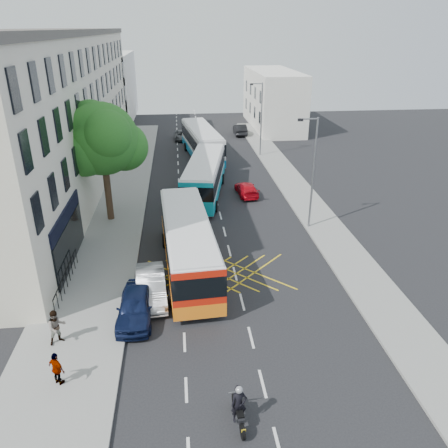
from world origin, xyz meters
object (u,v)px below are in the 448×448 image
object	(u,v)px
lamp_far	(260,116)
parked_car_blue	(136,306)
parked_car_silver	(151,286)
street_tree	(102,140)
bus_near	(188,244)
pedestrian_far	(57,369)
distant_car_dark	(240,129)
bus_mid	(205,177)
motorbike	(239,406)
distant_car_grey	(182,135)
lamp_near	(312,168)
red_hatchback	(247,189)
bus_far	(202,142)
pedestrian_near	(57,327)

from	to	relation	value
lamp_far	parked_car_blue	size ratio (longest dim) A/B	1.84
parked_car_silver	street_tree	bearing A→B (deg)	103.21
bus_near	pedestrian_far	size ratio (longest dim) A/B	7.65
lamp_far	distant_car_dark	distance (m)	11.78
bus_near	bus_mid	size ratio (longest dim) A/B	0.99
bus_mid	motorbike	size ratio (longest dim) A/B	5.88
bus_mid	distant_car_dark	distance (m)	24.18
distant_car_grey	distant_car_dark	world-z (taller)	distant_car_dark
motorbike	parked_car_silver	bearing A→B (deg)	107.90
lamp_near	bus_mid	distance (m)	10.95
parked_car_blue	red_hatchback	bearing A→B (deg)	65.80
lamp_near	red_hatchback	world-z (taller)	lamp_near
bus_mid	motorbike	xyz separation A→B (m)	(-0.37, -24.65, -0.87)
distant_car_grey	street_tree	bearing A→B (deg)	-103.74
bus_far	red_hatchback	xyz separation A→B (m)	(3.19, -12.68, -1.23)
motorbike	pedestrian_near	distance (m)	9.38
pedestrian_near	lamp_near	bearing A→B (deg)	5.87
bus_mid	pedestrian_far	xyz separation A→B (m)	(-7.51, -22.04, -0.79)
street_tree	distant_car_grey	size ratio (longest dim) A/B	2.09
lamp_near	street_tree	bearing A→B (deg)	168.60
bus_far	pedestrian_near	distance (m)	32.80
parked_car_silver	lamp_near	bearing A→B (deg)	31.10
bus_far	bus_mid	bearing A→B (deg)	-99.39
bus_near	bus_far	distance (m)	25.25
bus_near	pedestrian_far	bearing A→B (deg)	-125.63
bus_near	pedestrian_far	xyz separation A→B (m)	(-5.66, -9.17, -0.80)
lamp_far	distant_car_grey	world-z (taller)	lamp_far
bus_mid	lamp_far	bearing A→B (deg)	70.03
bus_near	bus_mid	distance (m)	13.00
bus_mid	parked_car_silver	xyz separation A→B (m)	(-3.99, -15.87, -0.98)
distant_car_dark	pedestrian_far	size ratio (longest dim) A/B	2.90
red_hatchback	bus_far	bearing A→B (deg)	-80.27
parked_car_blue	distant_car_grey	world-z (taller)	parked_car_blue
street_tree	lamp_near	world-z (taller)	street_tree
bus_near	pedestrian_near	xyz separation A→B (m)	(-6.27, -6.50, -0.70)
parked_car_blue	lamp_far	bearing A→B (deg)	70.12
pedestrian_near	motorbike	bearing A→B (deg)	-65.55
street_tree	pedestrian_far	xyz separation A→B (m)	(0.09, -17.19, -5.37)
bus_mid	distant_car_grey	xyz separation A→B (m)	(-1.60, 21.15, -1.12)
motorbike	distant_car_dark	xyz separation A→B (m)	(6.78, 47.94, -0.10)
bus_near	bus_far	world-z (taller)	bus_far
lamp_far	red_hatchback	xyz separation A→B (m)	(-3.43, -12.60, -4.05)
street_tree	red_hatchback	xyz separation A→B (m)	(11.27, 4.43, -5.73)
red_hatchback	pedestrian_near	distance (m)	22.34
lamp_near	bus_mid	world-z (taller)	lamp_near
parked_car_blue	pedestrian_near	distance (m)	3.86
bus_far	parked_car_silver	xyz separation A→B (m)	(-4.47, -28.15, -1.06)
bus_mid	bus_far	bearing A→B (deg)	98.02
distant_car_dark	red_hatchback	bearing A→B (deg)	83.73
parked_car_blue	pedestrian_near	xyz separation A→B (m)	(-3.43, -1.74, 0.28)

